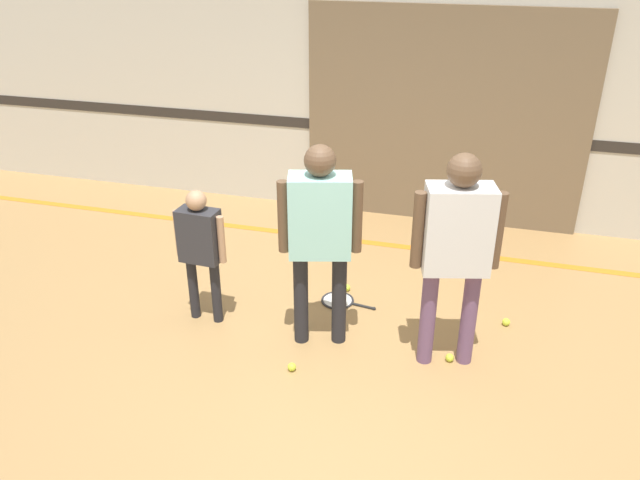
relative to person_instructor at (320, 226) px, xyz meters
The scene contains 12 objects.
ground_plane 1.08m from the person_instructor, 46.88° to the right, with size 16.00×16.00×0.00m, color #A87F4C.
wall_back 2.82m from the person_instructor, 86.05° to the left, with size 16.00×0.07×3.20m.
wall_panel 2.79m from the person_instructor, 76.09° to the left, with size 3.07×0.05×2.38m.
floor_stripe 2.15m from the person_instructor, 84.18° to the left, with size 14.40×0.10×0.01m.
person_instructor is the anchor object (origin of this frame).
person_student_left 1.08m from the person_instructor, behind, with size 0.46×0.20×1.20m.
person_student_right 1.02m from the person_instructor, ahead, with size 0.63×0.38×1.71m.
racket_spare_on_floor 1.20m from the person_instructor, 88.67° to the left, with size 0.54×0.34×0.03m.
tennis_ball_near_instructor 1.11m from the person_instructor, 102.74° to the right, with size 0.07×0.07×0.07m, color #CCE038.
tennis_ball_by_spare_racket 1.30m from the person_instructor, 87.57° to the left, with size 0.07×0.07×0.07m, color #CCE038.
tennis_ball_stray_left 1.47m from the person_instructor, ahead, with size 0.07×0.07×0.07m, color #CCE038.
tennis_ball_stray_right 1.91m from the person_instructor, 22.86° to the left, with size 0.07×0.07×0.07m, color #CCE038.
Camera 1 is at (0.95, -3.91, 3.06)m, focal length 35.00 mm.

